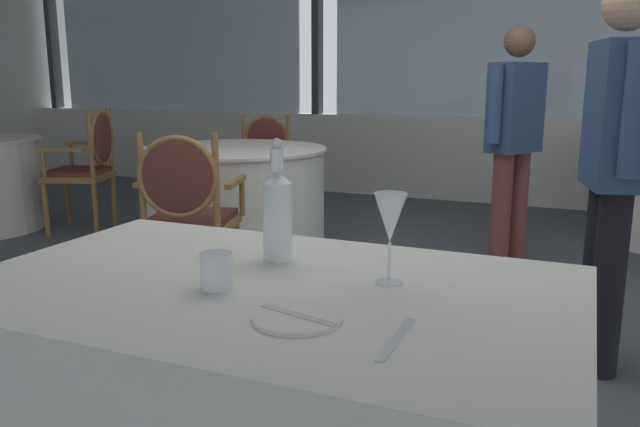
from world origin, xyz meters
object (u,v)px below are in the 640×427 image
Objects in this scene: wine_glass at (390,220)px; water_tumbler at (217,271)px; dining_chair_0_0 at (187,206)px; dining_chair_1_1 at (630,151)px; dining_chair_0_1 at (264,158)px; diner_person_0 at (514,134)px; dining_chair_2_1 at (89,160)px; diner_person_1 at (614,157)px; water_bottle at (278,213)px; side_plate at (297,318)px.

wine_glass is 0.42m from water_tumbler.
dining_chair_0_0 is 4.25m from dining_chair_1_1.
dining_chair_0_1 is (-0.63, 2.07, -0.00)m from dining_chair_0_0.
dining_chair_0_1 is (-1.85, 3.71, -0.25)m from water_tumbler.
diner_person_0 is (-0.05, 2.91, -0.03)m from wine_glass.
diner_person_1 reaches higher than dining_chair_2_1.
dining_chair_1_1 reaches higher than dining_chair_0_0.
wine_glass is (0.33, -0.07, 0.02)m from water_bottle.
dining_chair_1_1 is (1.11, 5.20, -0.21)m from water_tumbler.
dining_chair_0_0 is 0.96× the size of dining_chair_2_1.
wine_glass is 4.23m from dining_chair_2_1.
diner_person_0 reaches higher than dining_chair_0_1.
dining_chair_2_1 reaches higher than dining_chair_0_0.
dining_chair_2_1 is (-2.96, 2.79, -0.22)m from water_tumbler.
water_tumbler is 2.06m from dining_chair_0_0.
water_bottle is at bearing -29.07° from dining_chair_1_1.
dining_chair_1_1 is at bearing 80.90° from side_plate.
dining_chair_1_1 is at bearing -169.56° from dining_chair_2_1.
dining_chair_0_1 is at bearing -49.61° from diner_person_1.
dining_chair_2_1 is (-4.07, -2.41, -0.00)m from dining_chair_1_1.
dining_chair_0_0 is (-1.48, 1.74, -0.20)m from side_plate.
dining_chair_1_1 is at bearing 77.64° from water_bottle.
dining_chair_0_0 is at bearing -107.34° from diner_person_0.
diner_person_1 is at bearing 70.89° from wine_glass.
dining_chair_1_1 is at bearing -106.53° from diner_person_1.
side_plate is 4.33m from dining_chair_2_1.
side_plate is at bearing -156.50° from dining_chair_0_0.
dining_chair_1_1 is 3.56m from diner_person_1.
side_plate is at bearing -22.89° from water_tumbler.
wine_glass is at bearing 121.79° from dining_chair_2_1.
water_tumbler is at bearing -95.45° from water_bottle.
water_bottle is 0.35× the size of dining_chair_0_1.
dining_chair_0_0 is at bearing 0.00° from dining_chair_0_1.
side_plate is 0.20× the size of dining_chair_0_1.
dining_chair_1_1 is 1.00× the size of dining_chair_2_1.
water_bottle is at bearing 11.76° from dining_chair_0_1.
wine_glass reaches higher than dining_chair_0_1.
water_tumbler is at bearing 116.57° from dining_chair_2_1.
dining_chair_0_1 reaches higher than side_plate.
side_plate is at bearing 58.32° from diner_person_1.
dining_chair_0_0 is at bearing 126.80° from water_tumbler.
dining_chair_0_1 is 0.92× the size of dining_chair_1_1.
water_bottle is 3.92m from dining_chair_2_1.
wine_glass is 2.91m from diner_person_0.
dining_chair_0_1 is 0.59× the size of diner_person_0.
diner_person_1 is (2.09, 0.03, 0.36)m from dining_chair_0_0.
dining_chair_0_0 is 1.04× the size of dining_chair_0_1.
diner_person_0 is (3.27, 0.31, 0.30)m from dining_chair_2_1.
water_bottle is 1.88m from dining_chair_0_0.
water_tumbler is (-0.36, -0.19, -0.11)m from wine_glass.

